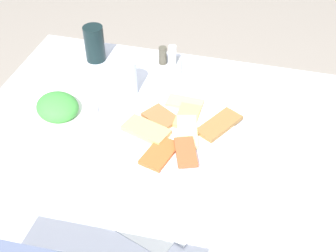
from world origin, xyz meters
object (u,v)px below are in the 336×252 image
condiment_caddy (168,61)px  paper_napkin (153,218)px  drinking_glass (126,77)px  spoon (151,223)px  salad_plate_rice (279,190)px  salad_plate_greens (58,109)px  fork (155,210)px  pide_platter (179,130)px  soda_can (94,44)px  dining_table (161,155)px

condiment_caddy → paper_napkin: bearing=101.5°
drinking_glass → spoon: drinking_glass is taller
salad_plate_rice → paper_napkin: 0.31m
salad_plate_greens → spoon: 0.48m
salad_plate_greens → paper_napkin: salad_plate_greens is taller
salad_plate_rice → fork: salad_plate_rice is taller
drinking_glass → fork: drinking_glass is taller
fork → pide_platter: bearing=-67.0°
pide_platter → salad_plate_rice: salad_plate_rice is taller
salad_plate_rice → spoon: size_ratio=1.25×
salad_plate_rice → fork: bearing=24.0°
salad_plate_greens → condiment_caddy: (-0.24, -0.32, 0.00)m
pide_platter → paper_napkin: (-0.01, 0.29, -0.01)m
drinking_glass → paper_napkin: drinking_glass is taller
drinking_glass → paper_napkin: (-0.21, 0.43, -0.06)m
salad_plate_greens → condiment_caddy: condiment_caddy is taller
salad_plate_rice → condiment_caddy: bearing=-49.5°
pide_platter → salad_plate_greens: bearing=1.4°
drinking_glass → spoon: bearing=114.8°
fork → spoon: same height
salad_plate_greens → salad_plate_rice: (-0.64, 0.15, -0.00)m
soda_can → spoon: size_ratio=0.64×
dining_table → soda_can: size_ratio=8.87×
dining_table → pide_platter: pide_platter is taller
fork → dining_table: bearing=-56.5°
paper_napkin → condiment_caddy: bearing=-78.5°
soda_can → paper_napkin: soda_can is taller
paper_napkin → spoon: bearing=90.0°
soda_can → paper_napkin: (-0.37, 0.58, -0.06)m
dining_table → condiment_caddy: bearing=-78.8°
dining_table → salad_plate_greens: salad_plate_greens is taller
dining_table → drinking_glass: bearing=-46.1°
pide_platter → soda_can: bearing=-39.1°
salad_plate_greens → paper_napkin: 0.46m
pide_platter → salad_plate_rice: bearing=151.3°
dining_table → paper_napkin: size_ratio=7.13×
dining_table → salad_plate_rice: 0.37m
paper_napkin → fork: bearing=-90.0°
dining_table → condiment_caddy: condiment_caddy is taller
condiment_caddy → drinking_glass: bearing=63.3°
pide_platter → paper_napkin: bearing=92.1°
salad_plate_rice → fork: (0.27, 0.12, -0.01)m
drinking_glass → fork: 0.47m
fork → spoon: bearing=110.8°
fork → soda_can: bearing=-36.1°
salad_plate_rice → soda_can: size_ratio=1.96×
pide_platter → soda_can: (0.36, -0.29, 0.05)m
pide_platter → drinking_glass: 0.25m
salad_plate_rice → soda_can: soda_can is taller
paper_napkin → soda_can: bearing=-57.7°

